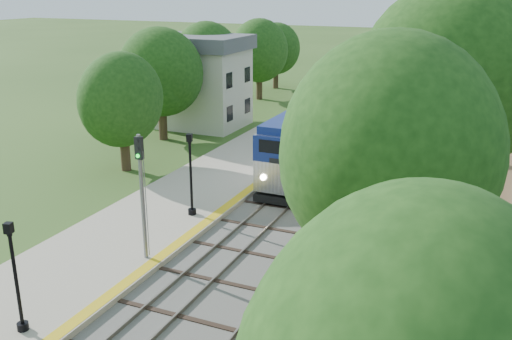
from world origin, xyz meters
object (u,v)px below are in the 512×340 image
at_px(lamppost_far, 191,179).
at_px(train, 415,65).
at_px(signal_gantry, 429,52).
at_px(lamppost_mid, 17,284).
at_px(signal_platform, 141,184).
at_px(station_building, 198,80).
at_px(signal_farside, 424,115).

bearing_deg(lamppost_far, train, 86.07).
relative_size(signal_gantry, lamppost_mid, 2.02).
xyz_separation_m(signal_gantry, lamppost_far, (-6.01, -44.46, -2.44)).
bearing_deg(signal_platform, station_building, 114.14).
xyz_separation_m(train, lamppost_mid, (-3.68, -63.44, 0.00)).
xyz_separation_m(signal_gantry, signal_platform, (-5.37, -49.75, -0.90)).
bearing_deg(signal_gantry, signal_farside, -82.70).
relative_size(station_building, signal_gantry, 1.02).
height_order(lamppost_far, signal_platform, signal_platform).
xyz_separation_m(train, signal_platform, (-2.90, -56.85, 1.68)).
relative_size(station_building, signal_platform, 1.49).
xyz_separation_m(station_building, train, (14.00, 32.09, -1.85)).
distance_m(signal_platform, signal_farside, 22.57).
bearing_deg(signal_gantry, signal_platform, -96.16).
height_order(lamppost_far, signal_farside, signal_farside).
bearing_deg(train, lamppost_far, -93.93).
distance_m(lamppost_mid, lamppost_far, 11.89).
relative_size(train, signal_farside, 17.30).
height_order(train, lamppost_mid, train).
bearing_deg(lamppost_mid, train, 86.68).
bearing_deg(signal_farside, lamppost_far, -122.39).
bearing_deg(signal_farside, signal_gantry, 97.30).
relative_size(signal_gantry, signal_farside, 1.48).
relative_size(station_building, train, 0.09).
xyz_separation_m(station_building, signal_platform, (11.10, -24.76, -0.17)).
bearing_deg(lamppost_mid, station_building, 108.22).
height_order(signal_platform, signal_farside, signal_platform).
relative_size(train, lamppost_far, 22.01).
bearing_deg(station_building, lamppost_mid, -71.78).
distance_m(signal_gantry, train, 7.95).
bearing_deg(lamppost_far, station_building, 118.24).
bearing_deg(lamppost_mid, signal_farside, 70.07).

